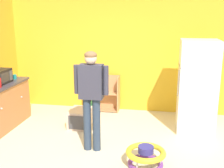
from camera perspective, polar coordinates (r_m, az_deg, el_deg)
ground_plane at (r=4.75m, az=-2.88°, el=-14.05°), size 12.00×12.00×0.00m
back_wall at (r=6.54m, az=1.66°, el=6.23°), size 5.20×0.06×2.70m
refrigerator at (r=5.62m, az=16.95°, el=-0.45°), size 0.73×0.68×1.78m
bookshelf at (r=6.65m, az=-2.38°, el=-2.24°), size 0.80×0.28×0.85m
standing_person at (r=4.54m, az=-4.24°, el=-1.72°), size 0.57×0.22×1.68m
baby_walker at (r=4.38m, az=6.87°, el=-14.41°), size 0.60×0.60×0.32m
pet_carrier at (r=5.79m, az=-6.47°, el=-6.88°), size 0.42×0.55×0.36m
teal_cup at (r=6.28m, az=-19.22°, el=1.39°), size 0.08×0.08×0.09m
blue_cup at (r=6.38m, az=-21.35°, el=1.40°), size 0.08×0.08×0.09m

